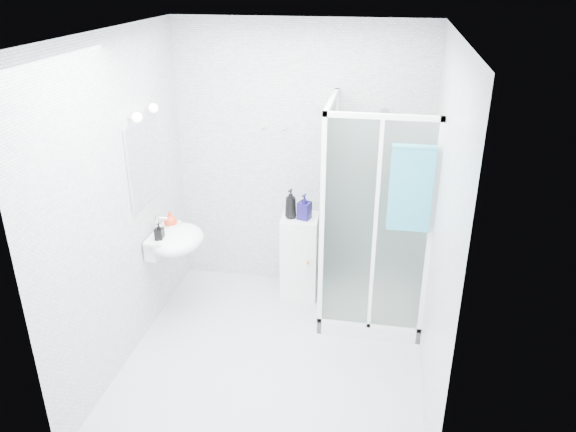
% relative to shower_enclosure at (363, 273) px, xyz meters
% --- Properties ---
extents(room, '(2.40, 2.60, 2.60)m').
position_rel_shower_enclosure_xyz_m(room, '(-0.67, -0.77, 0.85)').
color(room, silver).
rests_on(room, ground).
extents(shower_enclosure, '(0.90, 0.95, 2.00)m').
position_rel_shower_enclosure_xyz_m(shower_enclosure, '(0.00, 0.00, 0.00)').
color(shower_enclosure, white).
rests_on(shower_enclosure, ground).
extents(wall_basin, '(0.46, 0.56, 0.35)m').
position_rel_shower_enclosure_xyz_m(wall_basin, '(-1.66, -0.32, 0.35)').
color(wall_basin, white).
rests_on(wall_basin, ground).
extents(mirror, '(0.02, 0.60, 0.70)m').
position_rel_shower_enclosure_xyz_m(mirror, '(-1.85, -0.32, 1.05)').
color(mirror, white).
rests_on(mirror, room).
extents(vanity_lights, '(0.10, 0.40, 0.08)m').
position_rel_shower_enclosure_xyz_m(vanity_lights, '(-1.80, -0.32, 1.47)').
color(vanity_lights, silver).
rests_on(vanity_lights, room).
extents(wall_hooks, '(0.23, 0.06, 0.03)m').
position_rel_shower_enclosure_xyz_m(wall_hooks, '(-0.92, 0.49, 1.17)').
color(wall_hooks, silver).
rests_on(wall_hooks, room).
extents(storage_cabinet, '(0.36, 0.38, 0.84)m').
position_rel_shower_enclosure_xyz_m(storage_cabinet, '(-0.63, 0.27, -0.03)').
color(storage_cabinet, white).
rests_on(storage_cabinet, ground).
extents(hand_towel, '(0.33, 0.05, 0.70)m').
position_rel_shower_enclosure_xyz_m(hand_towel, '(0.33, -0.40, 1.02)').
color(hand_towel, teal).
rests_on(hand_towel, shower_enclosure).
extents(shampoo_bottle_a, '(0.13, 0.13, 0.28)m').
position_rel_shower_enclosure_xyz_m(shampoo_bottle_a, '(-0.71, 0.24, 0.53)').
color(shampoo_bottle_a, black).
rests_on(shampoo_bottle_a, storage_cabinet).
extents(shampoo_bottle_b, '(0.14, 0.14, 0.25)m').
position_rel_shower_enclosure_xyz_m(shampoo_bottle_b, '(-0.59, 0.24, 0.51)').
color(shampoo_bottle_b, '#130D4E').
rests_on(shampoo_bottle_b, storage_cabinet).
extents(soap_dispenser_orange, '(0.14, 0.14, 0.15)m').
position_rel_shower_enclosure_xyz_m(soap_dispenser_orange, '(-1.72, -0.21, 0.49)').
color(soap_dispenser_orange, red).
rests_on(soap_dispenser_orange, wall_basin).
extents(soap_dispenser_black, '(0.07, 0.07, 0.15)m').
position_rel_shower_enclosure_xyz_m(soap_dispenser_black, '(-1.72, -0.47, 0.49)').
color(soap_dispenser_black, black).
rests_on(soap_dispenser_black, wall_basin).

